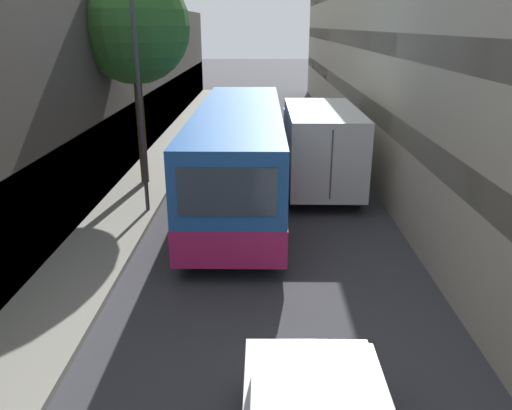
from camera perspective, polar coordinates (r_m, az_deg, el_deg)
name	(u,v)px	position (r m, az deg, el deg)	size (l,w,h in m)	color
ground_plane	(263,209)	(15.99, 0.81, -0.48)	(150.00, 150.00, 0.00)	#38383D
sidewalk_left	(129,207)	(16.54, -14.36, -0.17)	(1.97, 60.00, 0.14)	gray
building_left_shopfront	(52,117)	(16.50, -22.31, 9.31)	(2.40, 60.00, 6.49)	#423D38
building_right_apartment	(443,35)	(15.85, 20.62, 17.72)	(2.40, 60.00, 10.64)	#A89E89
bus	(239,154)	(16.16, -1.92, 5.86)	(2.64, 11.38, 3.11)	#1E519E
box_truck	(319,143)	(18.31, 7.20, 7.09)	(2.37, 7.39, 2.90)	silver
panel_van	(226,113)	(27.90, -3.47, 10.50)	(1.81, 4.57, 1.83)	silver
street_lamp	(136,51)	(14.98, -13.60, 16.69)	(0.36, 0.80, 6.82)	#38383D
street_tree_left	(133,26)	(17.98, -13.86, 19.21)	(3.79, 3.79, 7.29)	#4C3823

